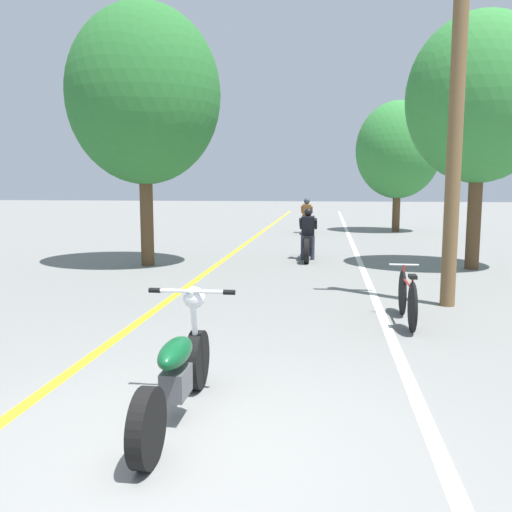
# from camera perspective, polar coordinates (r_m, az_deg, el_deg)

# --- Properties ---
(ground_plane) EXTENTS (120.00, 120.00, 0.00)m
(ground_plane) POSITION_cam_1_polar(r_m,az_deg,el_deg) (4.32, -7.53, -20.26)
(ground_plane) COLOR slate
(lane_stripe_center) EXTENTS (0.14, 48.00, 0.01)m
(lane_stripe_center) POSITION_cam_1_polar(r_m,az_deg,el_deg) (16.63, -1.99, 0.65)
(lane_stripe_center) COLOR yellow
(lane_stripe_center) RESTS_ON ground
(lane_stripe_edge) EXTENTS (0.14, 48.00, 0.01)m
(lane_stripe_edge) POSITION_cam_1_polar(r_m,az_deg,el_deg) (16.43, 10.44, 0.44)
(lane_stripe_edge) COLOR white
(lane_stripe_edge) RESTS_ON ground
(utility_pole) EXTENTS (1.10, 0.24, 6.10)m
(utility_pole) POSITION_cam_1_polar(r_m,az_deg,el_deg) (9.47, 20.32, 13.95)
(utility_pole) COLOR brown
(utility_pole) RESTS_ON ground
(roadside_tree_right_near) EXTENTS (3.36, 3.02, 5.90)m
(roadside_tree_right_near) POSITION_cam_1_polar(r_m,az_deg,el_deg) (13.90, 22.54, 15.02)
(roadside_tree_right_near) COLOR #513A23
(roadside_tree_right_near) RESTS_ON ground
(roadside_tree_right_far) EXTENTS (3.52, 3.16, 5.45)m
(roadside_tree_right_far) POSITION_cam_1_polar(r_m,az_deg,el_deg) (23.81, 14.74, 10.73)
(roadside_tree_right_far) COLOR #513A23
(roadside_tree_right_far) RESTS_ON ground
(roadside_tree_left) EXTENTS (3.70, 3.33, 6.26)m
(roadside_tree_left) POSITION_cam_1_polar(r_m,az_deg,el_deg) (13.77, -11.75, 16.22)
(roadside_tree_left) COLOR #513A23
(roadside_tree_left) RESTS_ON ground
(motorcycle_foreground) EXTENTS (0.83, 2.10, 1.04)m
(motorcycle_foreground) POSITION_cam_1_polar(r_m,az_deg,el_deg) (4.79, -8.23, -11.83)
(motorcycle_foreground) COLOR black
(motorcycle_foreground) RESTS_ON ground
(motorcycle_rider_lead) EXTENTS (0.50, 2.16, 1.37)m
(motorcycle_rider_lead) POSITION_cam_1_polar(r_m,az_deg,el_deg) (14.55, 5.48, 1.66)
(motorcycle_rider_lead) COLOR black
(motorcycle_rider_lead) RESTS_ON ground
(motorcycle_rider_far) EXTENTS (0.50, 2.03, 1.44)m
(motorcycle_rider_far) POSITION_cam_1_polar(r_m,az_deg,el_deg) (22.36, 5.35, 3.80)
(motorcycle_rider_far) COLOR black
(motorcycle_rider_far) RESTS_ON ground
(bicycle_parked) EXTENTS (0.44, 1.70, 0.80)m
(bicycle_parked) POSITION_cam_1_polar(r_m,az_deg,el_deg) (8.19, 15.63, -4.26)
(bicycle_parked) COLOR black
(bicycle_parked) RESTS_ON ground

